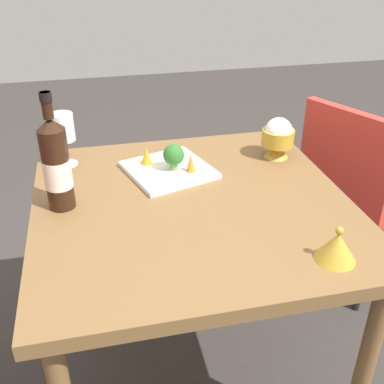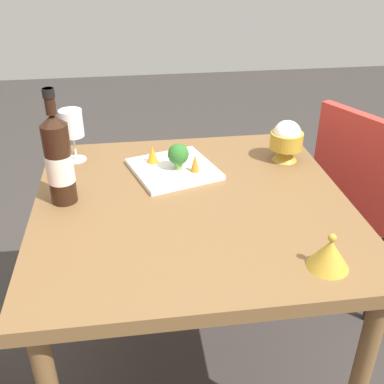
# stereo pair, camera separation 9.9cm
# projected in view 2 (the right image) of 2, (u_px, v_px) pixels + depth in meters

# --- Properties ---
(ground_plane) EXTENTS (8.00, 8.00, 0.00)m
(ground_plane) POSITION_uv_depth(u_px,v_px,m) (192.00, 372.00, 1.73)
(ground_plane) COLOR #383330
(dining_table) EXTENTS (0.91, 0.91, 0.74)m
(dining_table) POSITION_uv_depth(u_px,v_px,m) (192.00, 225.00, 1.40)
(dining_table) COLOR brown
(dining_table) RESTS_ON ground_plane
(chair_by_wall) EXTENTS (0.53, 0.53, 0.85)m
(chair_by_wall) POSITION_uv_depth(u_px,v_px,m) (366.00, 188.00, 1.85)
(chair_by_wall) COLOR red
(chair_by_wall) RESTS_ON ground_plane
(wine_bottle) EXTENTS (0.08, 0.08, 0.34)m
(wine_bottle) POSITION_uv_depth(u_px,v_px,m) (59.00, 159.00, 1.30)
(wine_bottle) COLOR black
(wine_bottle) RESTS_ON dining_table
(wine_glass) EXTENTS (0.08, 0.08, 0.18)m
(wine_glass) POSITION_uv_depth(u_px,v_px,m) (72.00, 125.00, 1.53)
(wine_glass) COLOR white
(wine_glass) RESTS_ON dining_table
(rice_bowl) EXTENTS (0.11, 0.11, 0.14)m
(rice_bowl) POSITION_uv_depth(u_px,v_px,m) (286.00, 140.00, 1.56)
(rice_bowl) COLOR gold
(rice_bowl) RESTS_ON dining_table
(rice_bowl_lid) EXTENTS (0.10, 0.10, 0.09)m
(rice_bowl_lid) POSITION_uv_depth(u_px,v_px,m) (329.00, 254.00, 1.08)
(rice_bowl_lid) COLOR gold
(rice_bowl_lid) RESTS_ON dining_table
(serving_plate) EXTENTS (0.31, 0.31, 0.02)m
(serving_plate) POSITION_uv_depth(u_px,v_px,m) (174.00, 169.00, 1.52)
(serving_plate) COLOR white
(serving_plate) RESTS_ON dining_table
(broccoli_floret) EXTENTS (0.07, 0.07, 0.09)m
(broccoli_floret) POSITION_uv_depth(u_px,v_px,m) (178.00, 155.00, 1.48)
(broccoli_floret) COLOR #729E4C
(broccoli_floret) RESTS_ON serving_plate
(carrot_garnish_left) EXTENTS (0.03, 0.03, 0.06)m
(carrot_garnish_left) POSITION_uv_depth(u_px,v_px,m) (195.00, 163.00, 1.48)
(carrot_garnish_left) COLOR orange
(carrot_garnish_left) RESTS_ON serving_plate
(carrot_garnish_right) EXTENTS (0.04, 0.04, 0.06)m
(carrot_garnish_right) POSITION_uv_depth(u_px,v_px,m) (152.00, 154.00, 1.53)
(carrot_garnish_right) COLOR orange
(carrot_garnish_right) RESTS_ON serving_plate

